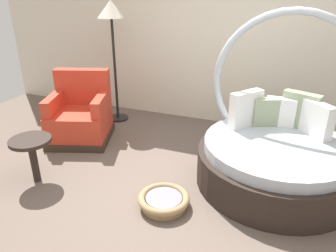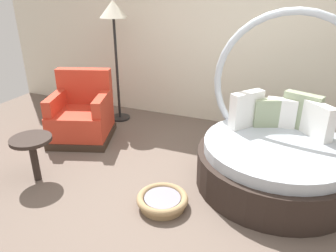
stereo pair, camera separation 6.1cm
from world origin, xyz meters
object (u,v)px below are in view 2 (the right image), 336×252
Objects in this scene: round_daybed at (277,151)px; red_armchair at (82,116)px; pet_basket at (162,200)px; side_table at (32,146)px; floor_lamp at (114,21)px.

round_daybed is 2.63m from red_armchair.
pet_basket is 0.98× the size of side_table.
round_daybed is 1.00× the size of floor_lamp.
round_daybed is 1.79× the size of red_armchair.
round_daybed is 1.36m from pet_basket.
floor_lamp reaches higher than round_daybed.
floor_lamp reaches higher than pet_basket.
side_table is at bearing -81.39° from red_armchair.
round_daybed is at bearing 21.94° from side_table.
red_armchair is 1.46m from floor_lamp.
side_table is at bearing -158.06° from round_daybed.
red_armchair is 1.95× the size of side_table.
pet_basket is at bearing 3.22° from side_table.
pet_basket is at bearing -136.76° from round_daybed.
round_daybed is 2.92m from floor_lamp.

